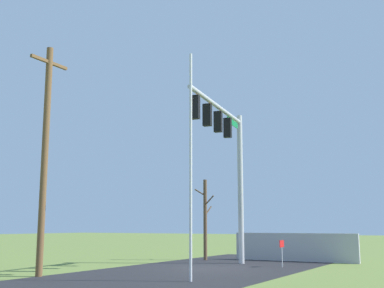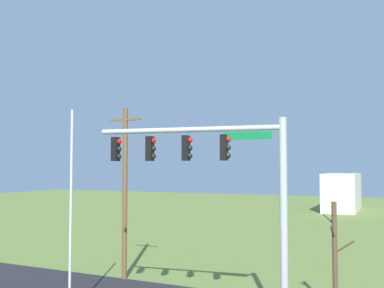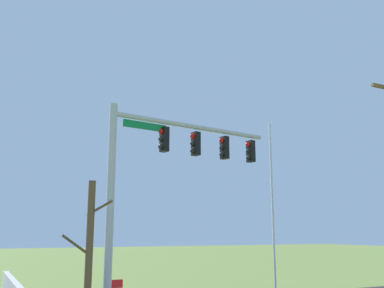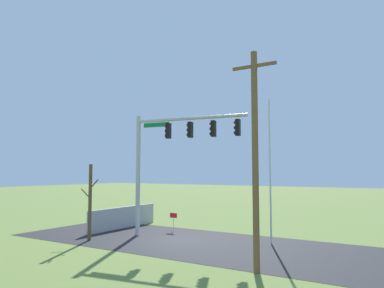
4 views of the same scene
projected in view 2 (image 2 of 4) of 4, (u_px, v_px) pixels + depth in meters
The scene contains 5 objects.
signal_mast at pixel (222, 176), 16.47m from camera, with size 7.25×1.33×7.60m.
flagpole at pixel (71, 211), 17.73m from camera, with size 0.10×0.10×8.13m, color silver.
utility_pole at pixel (125, 190), 23.56m from camera, with size 1.90×0.26×8.98m.
bare_tree at pixel (335, 257), 17.54m from camera, with size 1.27×1.02×4.46m.
distant_building at pixel (342, 192), 61.67m from camera, with size 11.69×4.25×5.08m, color silver.
Camera 2 is at (7.05, -15.76, 5.77)m, focal length 41.72 mm.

